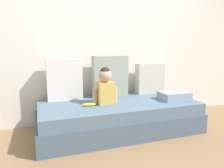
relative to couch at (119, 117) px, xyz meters
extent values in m
plane|color=#93704C|center=(0.00, 0.00, -0.20)|extent=(12.00, 12.00, 0.00)
cube|color=silver|center=(0.00, 0.60, 1.02)|extent=(5.33, 0.10, 2.44)
cube|color=#495F70|center=(0.00, 0.00, -0.07)|extent=(2.13, 0.94, 0.25)
cube|color=slate|center=(0.00, 0.00, 0.13)|extent=(2.07, 0.91, 0.15)
cube|color=silver|center=(-0.66, 0.37, 0.49)|extent=(0.47, 0.16, 0.57)
cube|color=#99A393|center=(0.00, 0.37, 0.50)|extent=(0.52, 0.16, 0.60)
cube|color=beige|center=(0.66, 0.37, 0.44)|extent=(0.44, 0.16, 0.47)
cube|color=gold|center=(-0.20, -0.02, 0.34)|extent=(0.23, 0.18, 0.28)
sphere|color=tan|center=(-0.20, -0.02, 0.57)|extent=(0.17, 0.17, 0.17)
sphere|color=#2D231E|center=(-0.20, -0.02, 0.61)|extent=(0.13, 0.13, 0.13)
cylinder|color=tan|center=(-0.33, -0.02, 0.31)|extent=(0.06, 0.06, 0.21)
cylinder|color=tan|center=(-0.06, -0.02, 0.31)|extent=(0.06, 0.06, 0.21)
ellipsoid|color=yellow|center=(-0.42, -0.06, 0.22)|extent=(0.17, 0.07, 0.04)
cube|color=#8E9EB2|center=(0.78, -0.12, 0.26)|extent=(0.40, 0.28, 0.11)
camera|label=1|loc=(-1.00, -2.58, 0.94)|focal=34.30mm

